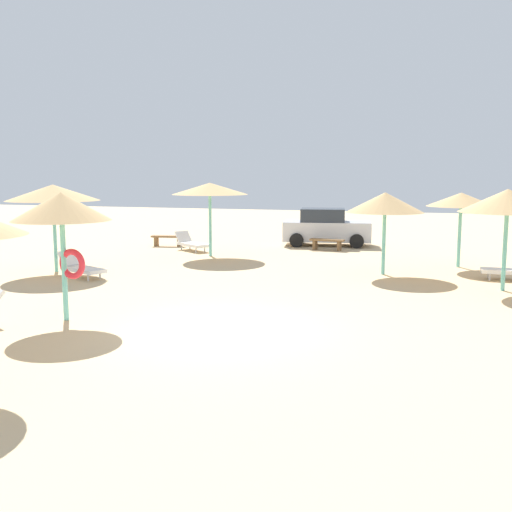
{
  "coord_description": "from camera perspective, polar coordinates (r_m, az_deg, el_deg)",
  "views": [
    {
      "loc": [
        4.48,
        -11.73,
        3.39
      ],
      "look_at": [
        0.0,
        3.0,
        1.2
      ],
      "focal_mm": 41.46,
      "sensor_mm": 36.0,
      "label": 1
    }
  ],
  "objects": [
    {
      "name": "lounger_1",
      "position": [
        19.97,
        -16.55,
        -1.07
      ],
      "size": [
        1.94,
        1.33,
        0.81
      ],
      "color": "white",
      "rests_on": "ground"
    },
    {
      "name": "parasol_1",
      "position": [
        21.14,
        -19.01,
        5.78
      ],
      "size": [
        3.1,
        3.1,
        2.98
      ],
      "color": "#6BC6BC",
      "rests_on": "ground"
    },
    {
      "name": "parasol_7",
      "position": [
        22.27,
        19.19,
        5.13
      ],
      "size": [
        2.42,
        2.42,
        2.67
      ],
      "color": "#6BC6BC",
      "rests_on": "ground"
    },
    {
      "name": "parked_car",
      "position": [
        27.67,
        6.78,
        2.72
      ],
      "size": [
        4.21,
        2.47,
        1.72
      ],
      "color": "silver",
      "rests_on": "ground"
    },
    {
      "name": "ground_plane",
      "position": [
        13.0,
        -3.88,
        -7.03
      ],
      "size": [
        80.0,
        80.0,
        0.0
      ],
      "primitive_type": "plane",
      "color": "#D1B284"
    },
    {
      "name": "lounger_3",
      "position": [
        25.88,
        -6.28,
        1.24
      ],
      "size": [
        1.89,
        1.59,
        0.79
      ],
      "color": "white",
      "rests_on": "ground"
    },
    {
      "name": "parasol_2",
      "position": [
        14.05,
        -18.25,
        4.39
      ],
      "size": [
        2.22,
        2.22,
        2.94
      ],
      "color": "#6BC6BC",
      "rests_on": "ground"
    },
    {
      "name": "bench_0",
      "position": [
        26.01,
        6.87,
        1.32
      ],
      "size": [
        1.54,
        0.57,
        0.49
      ],
      "color": "brown",
      "rests_on": "ground"
    },
    {
      "name": "parasol_3",
      "position": [
        23.94,
        -4.48,
        6.47
      ],
      "size": [
        3.06,
        3.06,
        2.97
      ],
      "color": "#6BC6BC",
      "rests_on": "ground"
    },
    {
      "name": "parasol_5",
      "position": [
        18.21,
        23.12,
        4.9
      ],
      "size": [
        2.69,
        2.69,
        2.92
      ],
      "color": "#6BC6BC",
      "rests_on": "ground"
    },
    {
      "name": "bench_1",
      "position": [
        27.55,
        -8.51,
        1.66
      ],
      "size": [
        1.54,
        0.61,
        0.49
      ],
      "color": "brown",
      "rests_on": "ground"
    },
    {
      "name": "parasol_6",
      "position": [
        19.95,
        12.34,
        5.05
      ],
      "size": [
        2.54,
        2.54,
        2.73
      ],
      "color": "#6BC6BC",
      "rests_on": "ground"
    }
  ]
}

